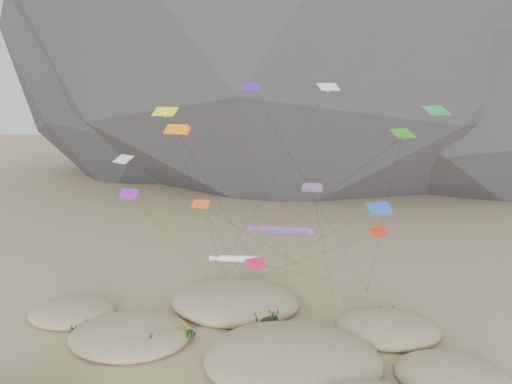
{
  "coord_description": "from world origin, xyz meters",
  "views": [
    {
      "loc": [
        4.88,
        -39.83,
        26.3
      ],
      "look_at": [
        -0.23,
        12.0,
        15.7
      ],
      "focal_mm": 35.0,
      "sensor_mm": 36.0,
      "label": 1
    }
  ],
  "objects": [
    {
      "name": "dune_grass",
      "position": [
        -0.36,
        4.26,
        0.85
      ],
      "size": [
        43.73,
        27.17,
        1.49
      ],
      "color": "black",
      "rests_on": "ground"
    },
    {
      "name": "dunes",
      "position": [
        -0.71,
        4.83,
        0.67
      ],
      "size": [
        51.41,
        40.22,
        3.61
      ],
      "color": "#CCB789",
      "rests_on": "ground"
    },
    {
      "name": "rainbow_tube_kite",
      "position": [
        2.8,
        10.0,
        12.12
      ],
      "size": [
        7.26,
        15.76,
        12.99
      ],
      "color": "#F8301A",
      "rests_on": "ground"
    },
    {
      "name": "kite_stakes",
      "position": [
        1.97,
        24.42,
        0.15
      ],
      "size": [
        21.21,
        7.03,
        0.3
      ],
      "color": "#3F2D1E",
      "rests_on": "ground"
    },
    {
      "name": "white_tube_kite",
      "position": [
        -1.96,
        9.2,
        9.13
      ],
      "size": [
        5.72,
        15.11,
        9.71
      ],
      "color": "white",
      "rests_on": "ground"
    },
    {
      "name": "delta_kites",
      "position": [
        3.06,
        11.52,
        19.04
      ],
      "size": [
        34.02,
        24.36,
        27.05
      ],
      "color": "red",
      "rests_on": "ground"
    },
    {
      "name": "multi_parafoil",
      "position": [
        5.76,
        11.27,
        16.26
      ],
      "size": [
        4.37,
        11.59,
        16.89
      ],
      "color": "red",
      "rests_on": "ground"
    },
    {
      "name": "orange_parafoil",
      "position": [
        -8.16,
        10.74,
        22.14
      ],
      "size": [
        10.07,
        14.22,
        22.89
      ],
      "color": "orange",
      "rests_on": "ground"
    }
  ]
}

